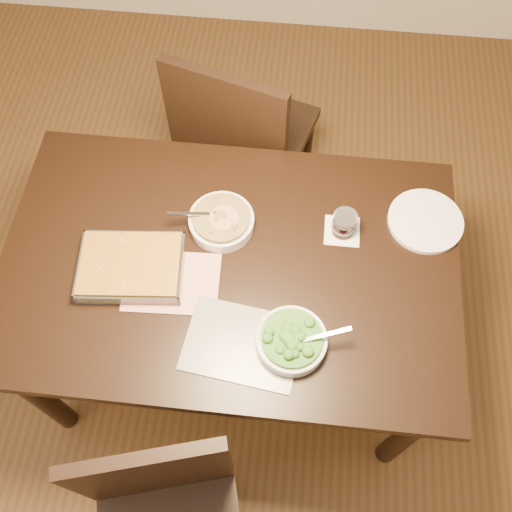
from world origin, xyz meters
TOP-DOWN VIEW (x-y plane):
  - ground at (0.00, 0.00)m, footprint 4.00×4.00m
  - table at (0.00, 0.00)m, footprint 1.40×0.90m
  - magazine_a at (-0.16, -0.08)m, footprint 0.29×0.22m
  - magazine_b at (0.07, -0.25)m, footprint 0.35×0.27m
  - coaster at (0.34, 0.15)m, footprint 0.11×0.11m
  - stew_bowl at (-0.04, 0.13)m, footprint 0.23×0.21m
  - broccoli_bowl at (0.21, -0.24)m, footprint 0.23×0.20m
  - baking_dish at (-0.28, -0.06)m, footprint 0.33×0.25m
  - wine_tumbler at (0.34, 0.15)m, footprint 0.07×0.07m
  - dinner_plate at (0.60, 0.21)m, footprint 0.24×0.24m
  - chair_far at (-0.05, 0.66)m, footprint 0.57×0.57m

SIDE VIEW (x-z plane):
  - ground at x=0.00m, z-range 0.00..0.00m
  - chair_far at x=-0.05m, z-range 0.06..1.03m
  - table at x=0.00m, z-range 0.28..1.03m
  - coaster at x=0.34m, z-range 0.75..0.75m
  - magazine_a at x=-0.16m, z-range 0.75..0.76m
  - magazine_b at x=0.07m, z-range 0.75..0.76m
  - dinner_plate at x=0.60m, z-range 0.75..0.77m
  - baking_dish at x=-0.28m, z-range 0.75..0.81m
  - broccoli_bowl at x=0.21m, z-range 0.74..0.82m
  - stew_bowl at x=-0.04m, z-range 0.74..0.82m
  - wine_tumbler at x=0.34m, z-range 0.75..0.84m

